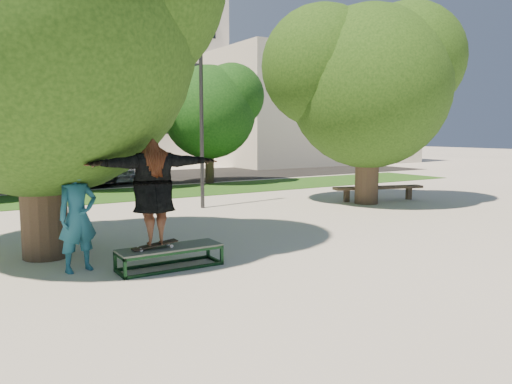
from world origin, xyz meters
TOP-DOWN VIEW (x-y plane):
  - ground at (0.00, 0.00)m, footprint 120.00×120.00m
  - grass_strip at (1.00, 9.50)m, footprint 30.00×4.00m
  - asphalt_strip at (0.00, 16.00)m, footprint 40.00×8.00m
  - tree_left at (-4.29, 1.09)m, footprint 6.96×5.95m
  - tree_right at (5.92, 3.08)m, footprint 6.24×5.33m
  - bg_tree_mid at (-1.08, 12.08)m, footprint 5.76×4.92m
  - bg_tree_right at (4.43, 11.57)m, footprint 5.04×4.31m
  - lamppost at (1.00, 5.00)m, footprint 0.25×0.15m
  - side_building at (18.00, 22.00)m, footprint 15.00×10.00m
  - grind_box at (-2.50, -0.94)m, footprint 1.80×0.60m
  - skater_rig at (-2.76, -0.94)m, footprint 2.27×0.94m
  - bystander at (-3.88, -0.30)m, footprint 0.76×0.59m
  - bench at (6.86, 3.30)m, footprint 3.23×1.34m
  - car_dark at (-3.05, 13.50)m, footprint 1.94×4.95m
  - car_grey at (-0.71, 14.37)m, footprint 2.73×5.18m
  - car_silver_b at (0.77, 15.04)m, footprint 2.07×4.50m

SIDE VIEW (x-z plane):
  - ground at x=0.00m, z-range 0.00..0.00m
  - asphalt_strip at x=0.00m, z-range 0.00..0.01m
  - grass_strip at x=1.00m, z-range 0.00..0.02m
  - grind_box at x=-2.50m, z-range 0.00..0.38m
  - bench at x=6.86m, z-range 0.17..0.66m
  - car_silver_b at x=0.77m, z-range 0.00..1.27m
  - car_grey at x=-0.71m, z-range 0.00..1.39m
  - car_dark at x=-3.05m, z-range 0.00..1.61m
  - bystander at x=-3.88m, z-range 0.00..1.87m
  - skater_rig at x=-2.76m, z-range 0.41..2.29m
  - lamppost at x=1.00m, z-range 0.10..6.21m
  - bg_tree_right at x=4.43m, z-range 0.77..6.21m
  - side_building at x=18.00m, z-range 0.00..8.00m
  - bg_tree_mid at x=-1.08m, z-range 0.90..7.14m
  - tree_right at x=5.92m, z-range 0.84..7.35m
  - tree_left at x=-4.29m, z-range 0.86..7.98m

